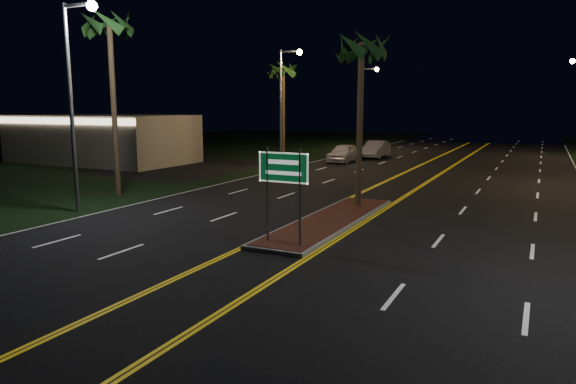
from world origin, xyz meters
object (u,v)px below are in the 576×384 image
Objects in this scene: streetlight_left_near at (76,83)px; palm_left_far at (283,71)px; streetlight_left_mid at (285,94)px; palm_left_near at (109,26)px; streetlight_left_far at (366,98)px; commercial_building at (102,139)px; palm_median at (362,48)px; car_near at (344,151)px; car_far at (376,148)px; median_island at (330,221)px; highway_sign at (283,177)px.

palm_left_far is at bearing 95.21° from streetlight_left_near.
streetlight_left_mid is 16.39m from palm_left_near.
commercial_building is at bearing -122.65° from streetlight_left_far.
palm_left_near is (-1.89, -36.00, 3.02)m from streetlight_left_far.
palm_left_near is at bearing -89.14° from palm_left_far.
palm_left_far is (-2.19, -16.00, 2.09)m from streetlight_left_far.
palm_median is at bearing -20.05° from commercial_building.
streetlight_left_near and streetlight_left_mid have the same top height.
streetlight_left_mid reaches higher than commercial_building.
streetlight_left_near is at bearing -96.61° from car_near.
car_far is (4.26, 30.29, -4.75)m from streetlight_left_near.
median_island is at bearing -90.00° from palm_median.
car_near is (18.33, 9.29, -1.09)m from commercial_building.
median_island is 1.14× the size of streetlight_left_mid.
highway_sign is at bearing -75.56° from streetlight_left_far.
highway_sign is 9.11m from palm_median.
streetlight_left_near is 12.55m from palm_median.
palm_left_near is (-12.50, -2.50, 1.40)m from palm_median.
palm_left_far is (-0.30, 20.00, -0.93)m from palm_left_near.
highway_sign is at bearing -73.83° from car_near.
palm_median is (26.00, -9.49, 5.27)m from commercial_building.
streetlight_left_mid is 5.01m from palm_left_far.
palm_left_far is (-2.19, 24.00, 2.09)m from streetlight_left_near.
highway_sign is 31.17m from commercial_building.
streetlight_left_far is 1.08× the size of palm_median.
streetlight_left_far is 1.65× the size of car_far.
streetlight_left_near reaches higher than palm_left_far.
car_far is (4.26, -9.71, -4.75)m from streetlight_left_far.
palm_left_near is at bearing 157.40° from highway_sign.
streetlight_left_mid is (15.39, 4.01, 3.65)m from commercial_building.
streetlight_left_near is 24.19m from palm_left_far.
streetlight_left_mid is at bearing 90.00° from streetlight_left_near.
streetlight_left_far reaches higher than median_island.
highway_sign is 0.36× the size of streetlight_left_mid.
highway_sign is 0.58× the size of car_near.
car_near is (2.94, 5.28, -4.74)m from streetlight_left_mid.
palm_left_near reaches higher than streetlight_left_near.
highway_sign is at bearing -63.08° from palm_left_far.
palm_left_near is (-12.50, 1.00, 8.60)m from median_island.
palm_median is 0.85× the size of palm_left_near.
palm_left_near is (-1.89, -16.00, 3.02)m from streetlight_left_mid.
palm_left_far reaches higher than car_far.
palm_left_near is at bearing 175.43° from median_island.
median_island is 8.00m from palm_median.
median_island is at bearing 15.78° from streetlight_left_near.
palm_median is (10.61, -13.50, 1.62)m from streetlight_left_mid.
streetlight_left_mid is 12.11m from car_far.
highway_sign is 27.61m from car_near.
palm_median is 1.52× the size of car_near.
commercial_building is at bearing 146.52° from highway_sign.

